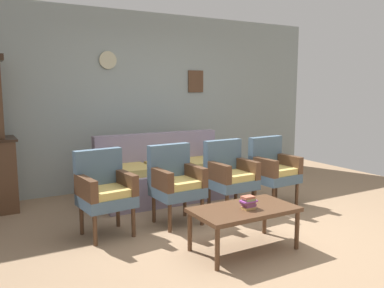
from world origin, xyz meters
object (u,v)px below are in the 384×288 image
object	(u,v)px
floral_couch	(165,175)
armchair_row_middle	(273,168)
coffee_table	(244,212)
armchair_near_couch_end	(104,189)
book_stack_on_table	(248,203)
armchair_near_cabinet	(175,180)
armchair_by_doorway	(230,173)

from	to	relation	value
floral_couch	armchair_row_middle	xyz separation A→B (m)	(1.10, -1.00, 0.17)
floral_couch	coffee_table	size ratio (longest dim) A/B	1.88
armchair_near_couch_end	book_stack_on_table	xyz separation A→B (m)	(1.04, -1.11, -0.02)
armchair_row_middle	armchair_near_couch_end	bearing A→B (deg)	178.55
armchair_row_middle	coffee_table	xyz separation A→B (m)	(-1.23, -1.01, -0.12)
armchair_near_cabinet	armchair_by_doorway	bearing A→B (deg)	0.13
armchair_by_doorway	armchair_near_cabinet	bearing A→B (deg)	-179.87
armchair_near_cabinet	coffee_table	size ratio (longest dim) A/B	0.90
armchair_near_cabinet	book_stack_on_table	bearing A→B (deg)	-78.20
armchair_near_cabinet	armchair_by_doorway	size ratio (longest dim) A/B	1.00
armchair_row_middle	armchair_by_doorway	bearing A→B (deg)	178.54
floral_couch	armchair_row_middle	world-z (taller)	same
armchair_near_couch_end	book_stack_on_table	distance (m)	1.52
armchair_row_middle	floral_couch	bearing A→B (deg)	137.76
floral_couch	armchair_near_cabinet	distance (m)	1.05
armchair_near_couch_end	armchair_by_doorway	xyz separation A→B (m)	(1.58, -0.04, 0.00)
armchair_near_couch_end	armchair_row_middle	size ratio (longest dim) A/B	1.00
armchair_near_cabinet	book_stack_on_table	size ratio (longest dim) A/B	5.83
armchair_by_doorway	armchair_row_middle	bearing A→B (deg)	-1.46
armchair_near_cabinet	coffee_table	world-z (taller)	armchair_near_cabinet
floral_couch	armchair_by_doorway	distance (m)	1.08
floral_couch	armchair_near_couch_end	size ratio (longest dim) A/B	2.09
floral_couch	armchair_by_doorway	xyz separation A→B (m)	(0.41, -0.98, 0.17)
armchair_near_cabinet	armchair_row_middle	xyz separation A→B (m)	(1.44, -0.02, 0.00)
armchair_by_doorway	armchair_row_middle	distance (m)	0.68
floral_couch	coffee_table	world-z (taller)	floral_couch
floral_couch	armchair_near_cabinet	xyz separation A→B (m)	(-0.34, -0.98, 0.17)
armchair_near_cabinet	coffee_table	distance (m)	1.05
armchair_near_cabinet	book_stack_on_table	distance (m)	1.09
armchair_near_couch_end	armchair_near_cabinet	world-z (taller)	same
armchair_by_doorway	book_stack_on_table	xyz separation A→B (m)	(-0.53, -1.07, -0.02)
armchair_near_couch_end	coffee_table	distance (m)	1.49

